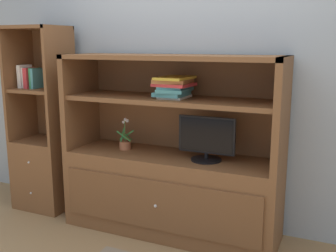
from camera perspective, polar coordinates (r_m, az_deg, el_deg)
name	(u,v)px	position (r m, az deg, el deg)	size (l,w,h in m)	color
ground_plane	(149,252)	(3.14, -2.74, -17.65)	(8.00, 8.00, 0.00)	#99754C
painted_rear_wall	(187,60)	(3.42, 2.77, 9.40)	(6.00, 0.10, 2.80)	#9EA8B2
media_console	(171,176)	(3.28, 0.39, -7.22)	(1.76, 0.56, 1.45)	brown
tv_monitor	(206,139)	(3.05, 5.54, -1.89)	(0.45, 0.24, 0.34)	black
potted_plant	(125,143)	(3.40, -6.17, -2.40)	(0.16, 0.15, 0.27)	#B26642
magazine_stack	(174,87)	(3.10, 0.85, 5.66)	(0.29, 0.35, 0.17)	silver
bookshelf_tall	(45,150)	(3.94, -17.25, -3.28)	(0.51, 0.43, 1.69)	brown
upright_book_row	(30,78)	(3.90, -19.13, 6.58)	(0.18, 0.18, 0.21)	silver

